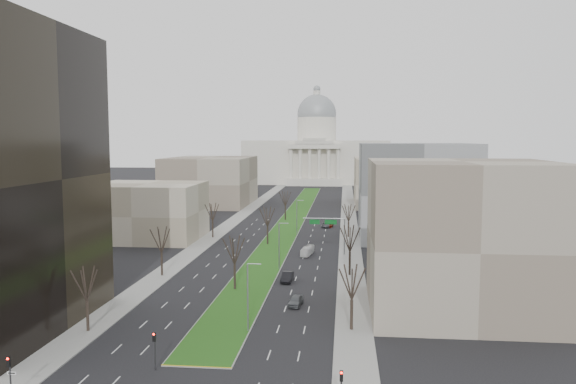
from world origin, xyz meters
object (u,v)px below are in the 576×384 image
Objects in this scene: box_van at (307,251)px; car_red at (329,225)px; car_grey_near at (296,301)px; car_black at (287,277)px; car_grey_far at (326,225)px.

car_red is at bearing 93.66° from box_van.
car_grey_near is 0.88× the size of car_black.
car_grey_far is at bearing 95.20° from box_van.
car_grey_near is at bearing -76.62° from car_black.
car_red is 1.15m from car_grey_far.
car_grey_near is 0.65× the size of box_van.
car_grey_far is at bearing 88.07° from car_black.
car_black is 0.74× the size of box_van.
car_grey_near is at bearing -91.52° from car_grey_far.
car_red is at bearing 87.10° from car_black.
car_red is 0.90× the size of car_grey_far.
car_black reaches higher than car_red.
car_red is at bearing 19.72° from car_grey_far.
car_black is 1.15× the size of car_red.
box_van is (2.04, 22.85, 0.12)m from car_black.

